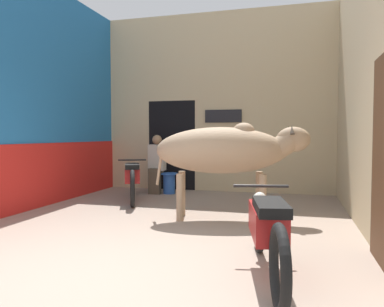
# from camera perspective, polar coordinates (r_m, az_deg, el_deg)

# --- Properties ---
(ground_plane) EXTENTS (30.00, 30.00, 0.00)m
(ground_plane) POSITION_cam_1_polar(r_m,az_deg,el_deg) (3.73, -14.77, -17.60)
(ground_plane) COLOR gray
(wall_left_shopfront) EXTENTS (0.25, 5.42, 4.10)m
(wall_left_shopfront) POSITION_cam_1_polar(r_m,az_deg,el_deg) (7.30, -22.88, 8.00)
(wall_left_shopfront) COLOR #236BAD
(wall_left_shopfront) RESTS_ON ground_plane
(wall_back_with_doorway) EXTENTS (5.27, 0.93, 4.10)m
(wall_back_with_doorway) POSITION_cam_1_polar(r_m,az_deg,el_deg) (8.93, 1.80, 5.69)
(wall_back_with_doorway) COLOR #C6B289
(wall_back_with_doorway) RESTS_ON ground_plane
(wall_right_with_door) EXTENTS (0.22, 5.42, 4.10)m
(wall_right_with_door) POSITION_cam_1_polar(r_m,az_deg,el_deg) (5.81, 25.07, 9.77)
(wall_right_with_door) COLOR #C6B289
(wall_right_with_door) RESTS_ON ground_plane
(cow) EXTENTS (2.42, 1.17, 1.49)m
(cow) POSITION_cam_1_polar(r_m,az_deg,el_deg) (5.79, 5.35, 0.47)
(cow) COLOR tan
(cow) RESTS_ON ground_plane
(motorcycle_near) EXTENTS (0.64, 2.06, 0.77)m
(motorcycle_near) POSITION_cam_1_polar(r_m,az_deg,el_deg) (3.56, 11.40, -11.09)
(motorcycle_near) COLOR black
(motorcycle_near) RESTS_ON ground_plane
(motorcycle_far) EXTENTS (0.95, 1.88, 0.79)m
(motorcycle_far) POSITION_cam_1_polar(r_m,az_deg,el_deg) (7.47, -9.08, -3.70)
(motorcycle_far) COLOR black
(motorcycle_far) RESTS_ON ground_plane
(shopkeeper_seated) EXTENTS (0.37, 0.34, 1.30)m
(shopkeeper_seated) POSITION_cam_1_polar(r_m,az_deg,el_deg) (8.33, -5.44, -1.34)
(shopkeeper_seated) COLOR brown
(shopkeeper_seated) RESTS_ON ground_plane
(plastic_stool) EXTENTS (0.37, 0.37, 0.46)m
(plastic_stool) POSITION_cam_1_polar(r_m,az_deg,el_deg) (8.30, -3.52, -4.44)
(plastic_stool) COLOR #2856B2
(plastic_stool) RESTS_ON ground_plane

